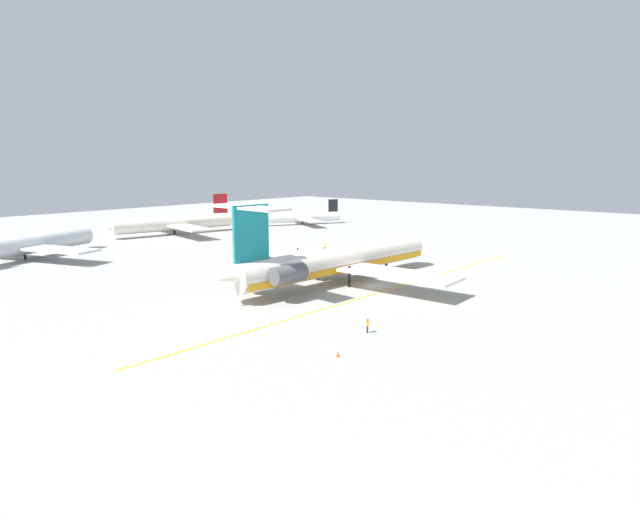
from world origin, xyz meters
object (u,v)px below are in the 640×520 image
Objects in this scene: airliner_mid_right at (171,223)px; ground_crew_near_tail at (298,250)px; main_jetliner at (333,261)px; safety_cone_nose at (338,354)px; ground_crew_near_nose at (368,324)px; airliner_mid_left at (28,244)px; ground_crew_portside at (325,246)px; airliner_far_right at (301,217)px.

ground_crew_near_tail is at bearing 98.82° from airliner_mid_right.
main_jetliner is 83.75× the size of safety_cone_nose.
ground_crew_near_nose is 52.50m from ground_crew_near_tail.
airliner_mid_left reaches higher than ground_crew_near_nose.
main_jetliner is 26.99× the size of ground_crew_portside.
airliner_mid_right is (17.04, 70.22, -0.61)m from main_jetliner.
main_jetliner is 63.99m from airliner_mid_left.
airliner_mid_right is at bearing -95.57° from ground_crew_near_nose.
ground_crew_near_tail is at bearing 59.18° from main_jetliner.
main_jetliner reaches higher than airliner_mid_right.
airliner_mid_left is at bearing -23.45° from ground_crew_portside.
ground_crew_near_nose is 1.00× the size of ground_crew_portside.
ground_crew_near_tail is (-1.59, -47.93, -1.90)m from airliner_mid_right.
ground_crew_portside is at bearing -58.81° from airliner_mid_left.
ground_crew_portside is (8.27, -0.34, -0.07)m from ground_crew_near_tail.
main_jetliner reaches higher than airliner_far_right.
airliner_far_right is at bearing 113.29° from ground_crew_near_tail.
ground_crew_portside is at bearing 76.16° from airliner_far_right.
ground_crew_near_tail reaches higher than safety_cone_nose.
airliner_mid_right reaches higher than ground_crew_near_nose.
airliner_mid_left reaches higher than safety_cone_nose.
ground_crew_portside reaches higher than ground_crew_near_nose.
ground_crew_portside is at bearing 46.68° from main_jetliner.
main_jetliner is 1.92× the size of airliner_far_right.
airliner_mid_right is 47.99m from ground_crew_near_tail.
ground_crew_near_tail is at bearing 47.04° from safety_cone_nose.
ground_crew_near_nose is at bearing 79.84° from airliner_mid_right.
airliner_mid_right is 20.27× the size of ground_crew_portside.
ground_crew_near_tail is (32.44, 41.28, 0.07)m from ground_crew_near_nose.
airliner_far_right reaches higher than ground_crew_near_nose.
ground_crew_near_nose is 0.94× the size of ground_crew_near_tail.
safety_cone_nose is at bearing 76.00° from airliner_mid_right.
airliner_mid_left is 1.39× the size of airliner_far_right.
main_jetliner is 25.42× the size of ground_crew_near_tail.
ground_crew_near_nose is at bearing -105.49° from airliner_mid_left.
airliner_mid_right reaches higher than airliner_mid_left.
airliner_mid_right is at bearing 13.11° from airliner_far_right.
ground_crew_portside is at bearing -119.53° from ground_crew_near_nose.
ground_crew_portside is (40.71, 40.93, 0.00)m from ground_crew_near_nose.
airliner_mid_left is at bearing 27.58° from airliner_far_right.
airliner_mid_left is (-22.92, 59.74, -0.66)m from main_jetliner.
airliner_mid_left is 53.64m from ground_crew_near_tail.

